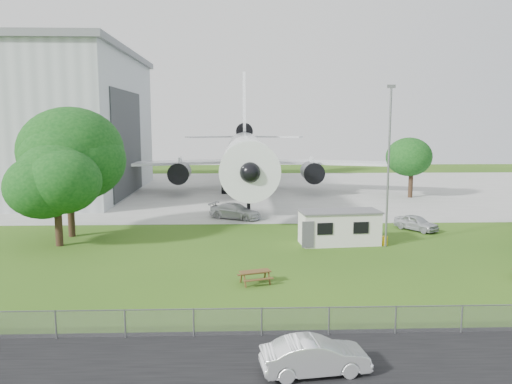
{
  "coord_description": "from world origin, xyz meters",
  "views": [
    {
      "loc": [
        -2.99,
        -30.52,
        9.42
      ],
      "look_at": [
        -1.64,
        8.0,
        4.0
      ],
      "focal_mm": 35.0,
      "sensor_mm": 36.0,
      "label": 1
    }
  ],
  "objects_px": {
    "site_cabin": "(339,227)",
    "picnic_west": "(255,283)",
    "airliner": "(246,153)",
    "car_centre_sedan": "(315,357)"
  },
  "relations": [
    {
      "from": "site_cabin",
      "to": "picnic_west",
      "type": "distance_m",
      "value": 11.77
    },
    {
      "from": "airliner",
      "to": "picnic_west",
      "type": "distance_m",
      "value": 38.47
    },
    {
      "from": "car_centre_sedan",
      "to": "airliner",
      "type": "bearing_deg",
      "value": -5.54
    },
    {
      "from": "airliner",
      "to": "car_centre_sedan",
      "type": "distance_m",
      "value": 49.02
    },
    {
      "from": "picnic_west",
      "to": "airliner",
      "type": "bearing_deg",
      "value": 72.5
    },
    {
      "from": "site_cabin",
      "to": "picnic_west",
      "type": "relative_size",
      "value": 3.82
    },
    {
      "from": "airliner",
      "to": "car_centre_sedan",
      "type": "bearing_deg",
      "value": -87.83
    },
    {
      "from": "airliner",
      "to": "picnic_west",
      "type": "relative_size",
      "value": 26.52
    },
    {
      "from": "site_cabin",
      "to": "car_centre_sedan",
      "type": "distance_m",
      "value": 20.75
    },
    {
      "from": "site_cabin",
      "to": "picnic_west",
      "type": "xyz_separation_m",
      "value": [
        -6.88,
        -9.46,
        -1.31
      ]
    }
  ]
}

